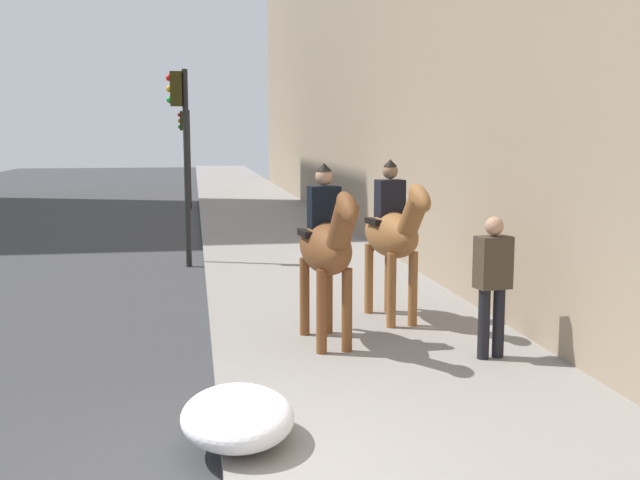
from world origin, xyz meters
TOP-DOWN VIEW (x-y plane):
  - sidewalk_slab at (0.00, -2.05)m, footprint 120.00×4.11m
  - mounted_horse_near at (3.54, -1.44)m, footprint 2.15×0.69m
  - mounted_horse_far at (4.63, -2.59)m, footprint 2.15×0.74m
  - pedestrian_greeting at (2.64, -3.28)m, footprint 0.32×0.44m
  - traffic_light_near_curb at (10.32, 0.40)m, footprint 0.20×0.44m
  - traffic_light_far_curb at (22.90, 0.43)m, footprint 0.20×0.44m
  - snow_pile_near at (0.63, -0.15)m, footprint 1.28×0.99m

SIDE VIEW (x-z plane):
  - sidewalk_slab at x=0.00m, z-range 0.00..0.12m
  - snow_pile_near at x=0.63m, z-range 0.12..0.56m
  - pedestrian_greeting at x=2.64m, z-range 0.25..1.95m
  - mounted_horse_near at x=3.54m, z-range 0.25..2.55m
  - mounted_horse_far at x=4.63m, z-range 0.25..2.56m
  - traffic_light_far_curb at x=22.90m, z-range 0.63..4.30m
  - traffic_light_near_curb at x=10.32m, z-range 0.68..4.78m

